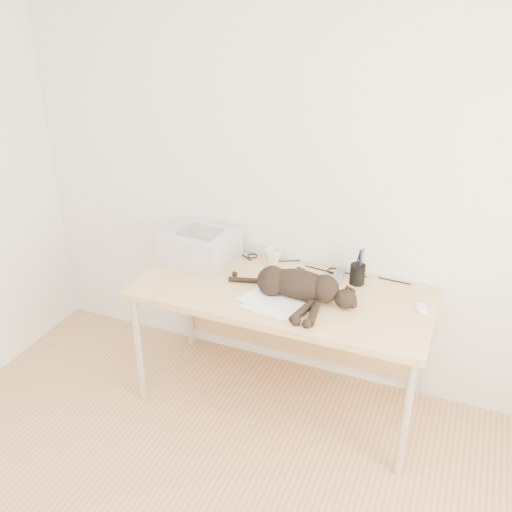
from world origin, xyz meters
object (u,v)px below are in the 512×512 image
at_px(pen_cup, 357,274).
at_px(mouse, 422,306).
at_px(printer, 201,246).
at_px(desk, 287,304).
at_px(mug, 273,256).
at_px(cat, 296,286).

distance_m(pen_cup, mouse, 0.39).
height_order(printer, pen_cup, pen_cup).
bearing_deg(mouse, pen_cup, 143.56).
relative_size(desk, pen_cup, 7.50).
bearing_deg(mouse, printer, 160.39).
xyz_separation_m(pen_cup, mouse, (0.37, -0.13, -0.04)).
relative_size(desk, mug, 16.64).
distance_m(desk, cat, 0.26).
distance_m(mug, mouse, 0.90).
bearing_deg(mug, mouse, -12.05).
height_order(mug, mouse, mug).
bearing_deg(mug, desk, -51.22).
relative_size(printer, cat, 0.57).
xyz_separation_m(cat, mouse, (0.63, 0.14, -0.05)).
bearing_deg(mug, pen_cup, -5.83).
relative_size(desk, mouse, 13.44).
relative_size(printer, pen_cup, 1.95).
relative_size(pen_cup, mouse, 1.79).
distance_m(cat, mug, 0.41).
bearing_deg(printer, desk, -8.36).
bearing_deg(cat, printer, 162.79).
bearing_deg(printer, mouse, -3.42).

